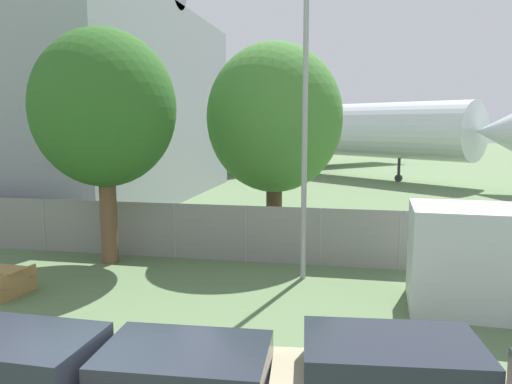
% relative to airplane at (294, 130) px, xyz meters
% --- Properties ---
extents(perimeter_fence, '(56.07, 0.07, 1.95)m').
position_rel_airplane_xyz_m(perimeter_fence, '(2.25, -32.66, -3.10)').
color(perimeter_fence, gray).
rests_on(perimeter_fence, ground).
extents(airplane, '(38.58, 31.47, 13.18)m').
position_rel_airplane_xyz_m(airplane, '(0.00, 0.00, 0.00)').
color(airplane, silver).
rests_on(airplane, ground).
extents(portable_cabin, '(4.35, 2.51, 2.64)m').
position_rel_airplane_xyz_m(portable_cabin, '(9.44, -35.86, -2.75)').
color(portable_cabin, silver).
rests_on(portable_cabin, ground).
extents(tree_left_of_cabin, '(5.24, 5.24, 7.80)m').
position_rel_airplane_xyz_m(tree_left_of_cabin, '(2.77, -29.69, 0.82)').
color(tree_left_of_cabin, '#4C3823').
rests_on(tree_left_of_cabin, ground).
extents(tree_behind_benches, '(4.70, 4.70, 7.79)m').
position_rel_airplane_xyz_m(tree_behind_benches, '(-2.26, -33.64, 1.10)').
color(tree_behind_benches, brown).
rests_on(tree_behind_benches, ground).
extents(car_red_sedan_mid_left, '(4.64, 1.89, 1.53)m').
position_rel_airplane_xyz_m(car_red_sedan_mid_left, '(0.67, -42.57, -3.29)').
color(car_red_sedan_mid_left, black).
rests_on(car_red_sedan_mid_left, ground).
extents(light_mast, '(0.44, 0.44, 8.98)m').
position_rel_airplane_xyz_m(light_mast, '(4.38, -34.13, 1.31)').
color(light_mast, '#99999E').
rests_on(light_mast, ground).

